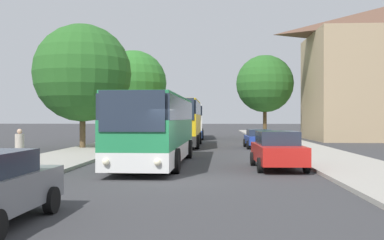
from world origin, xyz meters
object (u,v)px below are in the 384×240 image
Objects in this scene: tree_right_near at (265,84)px; bus_middle at (182,122)px; parked_car_right_near at (278,150)px; pedestrian_waiting_far at (20,149)px; parked_car_right_far at (259,138)px; tree_left_far at (82,73)px; bus_front at (156,128)px; bus_rear at (190,121)px; tree_left_near at (133,84)px.

bus_middle is at bearing -119.53° from tree_right_near.
pedestrian_waiting_far is (-10.62, -1.58, 0.12)m from parked_car_right_near.
parked_car_right_far is (5.69, -1.60, -1.15)m from bus_middle.
tree_right_near is at bearing -109.46° from pedestrian_waiting_far.
bus_middle reaches higher than pedestrian_waiting_far.
parked_car_right_near is 0.53× the size of tree_left_far.
tree_right_near is (2.14, 15.42, 5.12)m from parked_car_right_far.
bus_front is 7.10× the size of pedestrian_waiting_far.
parked_car_right_near is 0.51× the size of tree_right_near.
bus_middle is 1.20× the size of tree_left_far.
tree_right_near is (8.11, 27.23, 4.13)m from bus_front.
pedestrian_waiting_far is at bearing -113.59° from tree_right_near.
bus_rear is 1.41× the size of tree_left_near.
bus_front is 27.11m from bus_rear.
tree_left_near is at bearing -86.83° from pedestrian_waiting_far.
bus_middle is 15.89m from parked_car_right_near.
parked_car_right_far is at bearing 10.53° from tree_left_far.
tree_right_near is (2.65, 28.81, 5.01)m from parked_car_right_near.
tree_right_near is (12.88, 6.95, 0.47)m from tree_left_near.
bus_front is at bearing -144.44° from pedestrian_waiting_far.
parked_car_right_near is 13.40m from parked_car_right_far.
pedestrian_waiting_far is 0.19× the size of tree_left_near.
pedestrian_waiting_far is 33.52m from tree_right_near.
bus_middle reaches higher than parked_car_right_far.
parked_car_right_near is at bearing -43.21° from tree_left_far.
tree_right_near is (8.02, 0.12, 3.98)m from bus_rear.
bus_rear is 30.73m from pedestrian_waiting_far.
bus_rear is 16.42m from parked_car_right_far.
parked_car_right_near is (5.46, -1.57, -0.87)m from bus_front.
bus_rear reaches higher than parked_car_right_near.
parked_car_right_near is at bearing -95.26° from tree_right_near.
bus_front is 13.42m from bus_middle.
tree_right_near reaches higher than tree_left_far.
tree_left_far is at bearing -129.24° from tree_right_near.
tree_left_far reaches higher than bus_rear.
tree_left_far is at bearing -80.50° from pedestrian_waiting_far.
tree_left_far is (-6.45, -17.59, 3.43)m from bus_rear.
tree_left_near is at bearing -39.59° from parked_car_right_far.
parked_car_right_near is 1.05× the size of parked_car_right_far.
tree_right_near reaches higher than pedestrian_waiting_far.
tree_left_near is 14.64m from tree_right_near.
pedestrian_waiting_far is 0.19× the size of tree_left_far.
tree_left_near is at bearing 104.40° from bus_front.
tree_left_far is at bearing -98.38° from tree_left_near.
bus_rear reaches higher than parked_car_right_far.
bus_middle is 8.41m from tree_left_far.
tree_right_near is at bearing -99.24° from parked_car_right_far.
bus_front is 12.00m from tree_left_far.
bus_middle is at bearing 89.97° from bus_front.
bus_front is at bearing -106.58° from tree_right_near.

